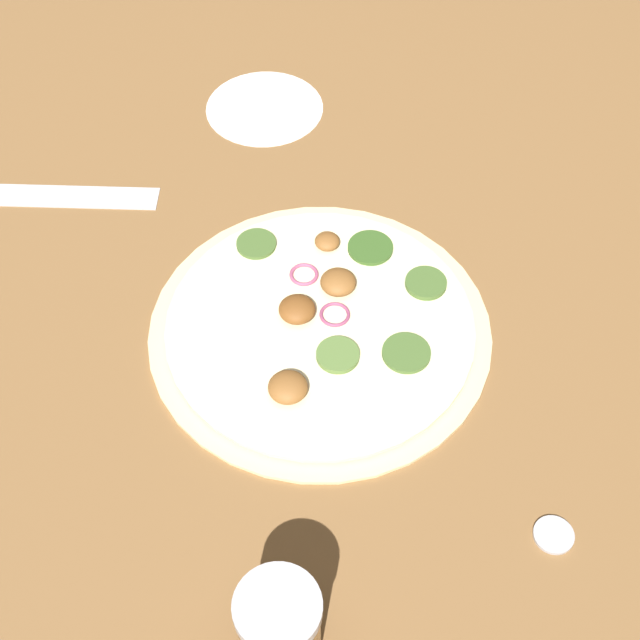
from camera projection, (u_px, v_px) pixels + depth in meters
The scene contains 5 objects.
ground_plane at pixel (320, 331), 0.91m from camera, with size 3.00×3.00×0.00m, color brown.
pizza at pixel (321, 326), 0.90m from camera, with size 0.35×0.35×0.03m.
spice_jar at pixel (280, 627), 0.67m from camera, with size 0.07×0.07×0.10m.
loose_cap at pixel (554, 534), 0.77m from camera, with size 0.04×0.04×0.01m.
flour_patch at pixel (265, 108), 1.12m from camera, with size 0.15×0.15×0.00m.
Camera 1 is at (-0.35, 0.42, 0.72)m, focal length 50.00 mm.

